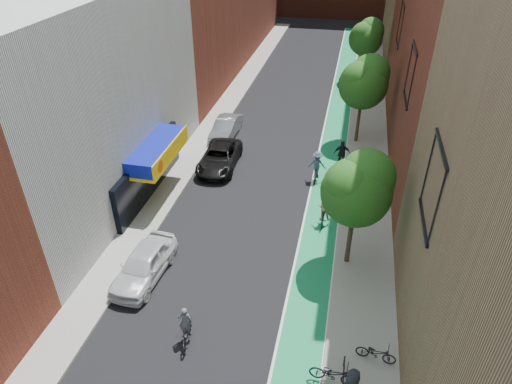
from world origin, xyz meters
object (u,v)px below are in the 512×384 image
Objects in this scene: parked_car_silver at (226,128)px; cyclist_lane_far at (317,168)px; parked_car_white at (144,264)px; cyclist_lane_near at (324,211)px; parked_car_black at (219,157)px; cyclist_lane_mid at (341,159)px; cyclist_lead at (186,331)px.

cyclist_lane_far is at bearing -31.72° from parked_car_silver.
cyclist_lane_near is at bearing 40.91° from parked_car_white.
parked_car_white is at bearing 39.14° from cyclist_lane_near.
parked_car_black is (0.57, 11.33, -0.06)m from parked_car_white.
cyclist_lane_mid is (9.10, -3.30, 0.13)m from parked_car_silver.
parked_car_white is 2.19× the size of cyclist_lane_far.
parked_car_white is at bearing -95.07° from parked_car_black.
parked_car_black is 2.56× the size of cyclist_lane_near.
parked_car_white is 1.03× the size of parked_car_silver.
cyclist_lane_mid is at bearing -127.94° from cyclist_lane_far.
cyclist_lane_far is at bearing -77.23° from cyclist_lane_near.
cyclist_lane_far reaches higher than parked_car_silver.
cyclist_lane_near is (4.91, 9.56, 0.24)m from cyclist_lead.
parked_car_white is 2.43× the size of cyclist_lead.
parked_car_white is at bearing 46.36° from cyclist_lane_mid.
parked_car_white is at bearing -56.64° from cyclist_lead.
parked_car_white is at bearing 59.47° from cyclist_lane_far.
cyclist_lane_mid reaches higher than parked_car_white.
cyclist_lane_near is at bearing -128.95° from cyclist_lead.
cyclist_lane_near is 6.44m from cyclist_lane_mid.
parked_car_silver is 2.00× the size of cyclist_lane_mid.
cyclist_lane_mid is at bearing -18.26° from parked_car_silver.
cyclist_lane_mid is at bearing 6.91° from parked_car_black.
cyclist_lane_mid is 1.06× the size of cyclist_lane_far.
parked_car_silver is 12.90m from cyclist_lane_near.
cyclist_lane_near reaches higher than parked_car_silver.
cyclist_lane_far reaches higher than parked_car_white.
cyclist_lead is 0.90× the size of cyclist_lane_far.
cyclist_lane_far is at bearing -117.49° from cyclist_lead.
parked_car_silver is 9.68m from cyclist_lane_mid.
cyclist_lane_mid is (8.27, 1.32, 0.15)m from parked_car_black.
parked_car_silver is at bearing -46.84° from cyclist_lane_near.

